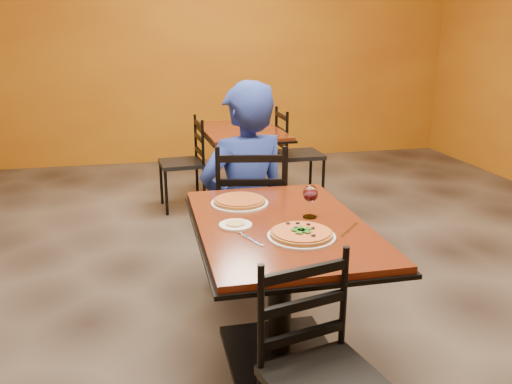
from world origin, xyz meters
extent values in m
cube|color=black|center=(0.00, 0.00, 0.00)|extent=(7.00, 8.00, 0.01)
cube|color=#B37013|center=(0.00, 4.00, 1.50)|extent=(7.00, 0.01, 3.00)
cube|color=maroon|center=(0.00, -0.50, 0.73)|extent=(0.80, 1.20, 0.03)
cube|color=black|center=(0.00, -0.50, 0.71)|extent=(0.83, 1.23, 0.02)
cylinder|color=black|center=(0.00, -0.50, 0.37)|extent=(0.12, 0.12, 0.66)
cube|color=black|center=(0.00, -0.50, 0.02)|extent=(0.55, 0.55, 0.04)
cube|color=maroon|center=(0.29, 2.04, 0.74)|extent=(0.77, 1.11, 0.03)
cube|color=black|center=(0.29, 2.04, 0.71)|extent=(0.80, 1.15, 0.02)
cylinder|color=black|center=(0.29, 2.04, 0.37)|extent=(0.11, 0.11, 0.66)
cube|color=black|center=(0.29, 2.04, 0.02)|extent=(0.52, 0.52, 0.04)
imported|color=navy|center=(0.02, 0.49, 0.68)|extent=(0.75, 0.59, 1.35)
cylinder|color=white|center=(0.04, -0.71, 0.76)|extent=(0.31, 0.31, 0.01)
cylinder|color=maroon|center=(0.04, -0.71, 0.77)|extent=(0.28, 0.28, 0.02)
cylinder|color=white|center=(-0.14, -0.18, 0.76)|extent=(0.31, 0.31, 0.01)
cylinder|color=#C47825|center=(-0.14, -0.18, 0.77)|extent=(0.28, 0.28, 0.02)
cylinder|color=white|center=(-0.22, -0.50, 0.76)|extent=(0.16, 0.16, 0.01)
cylinder|color=tan|center=(-0.22, -0.50, 0.76)|extent=(0.09, 0.09, 0.01)
cube|color=silver|center=(-0.19, -0.68, 0.75)|extent=(0.08, 0.18, 0.00)
cube|color=silver|center=(0.29, -0.67, 0.75)|extent=(0.15, 0.16, 0.00)
camera|label=1|loc=(-0.63, -2.78, 1.64)|focal=36.27mm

